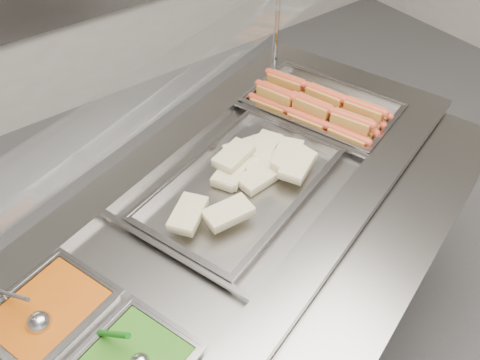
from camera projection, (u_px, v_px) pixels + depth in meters
steam_counter at (233, 276)px, 2.02m from camera, size 2.00×1.34×0.88m
tray_rail at (372, 275)px, 1.54m from camera, size 1.75×0.86×0.05m
sneeze_guard at (171, 77)px, 1.56m from camera, size 1.62×0.77×0.43m
pan_hotdogs at (322, 112)px, 2.11m from camera, size 0.48×0.61×0.10m
pan_wraps at (242, 189)px, 1.77m from camera, size 0.75×0.58×0.07m
pan_beans at (51, 318)px, 1.43m from camera, size 0.35×0.31×0.10m
hotdogs_in_buns at (319, 107)px, 2.05m from camera, size 0.38×0.54×0.11m
tortilla_wraps at (255, 168)px, 1.80m from camera, size 0.59×0.34×0.07m
ladle at (38, 322)px, 1.36m from camera, size 0.09×0.19×0.14m
serving_spoon at (135, 358)px, 1.29m from camera, size 0.08×0.17×0.14m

